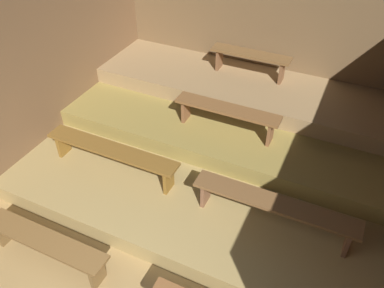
{
  "coord_description": "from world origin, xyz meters",
  "views": [
    {
      "loc": [
        1.67,
        -1.16,
        4.26
      ],
      "look_at": [
        -0.24,
        2.91,
        0.6
      ],
      "focal_mm": 36.4,
      "sensor_mm": 36.0,
      "label": 1
    }
  ],
  "objects_px": {
    "bench_lower_right": "(274,206)",
    "bench_upper_center": "(250,58)",
    "bench_lower_left": "(112,152)",
    "bench_floor_left": "(46,243)",
    "bench_middle_center": "(227,113)"
  },
  "relations": [
    {
      "from": "bench_lower_right",
      "to": "bench_upper_center",
      "type": "relative_size",
      "value": 1.49
    },
    {
      "from": "bench_lower_left",
      "to": "bench_upper_center",
      "type": "height_order",
      "value": "bench_upper_center"
    },
    {
      "from": "bench_floor_left",
      "to": "bench_lower_left",
      "type": "distance_m",
      "value": 1.54
    },
    {
      "from": "bench_floor_left",
      "to": "bench_upper_center",
      "type": "distance_m",
      "value": 4.42
    },
    {
      "from": "bench_floor_left",
      "to": "bench_middle_center",
      "type": "bearing_deg",
      "value": 66.34
    },
    {
      "from": "bench_lower_left",
      "to": "bench_lower_right",
      "type": "bearing_deg",
      "value": 0.0
    },
    {
      "from": "bench_lower_left",
      "to": "bench_lower_right",
      "type": "relative_size",
      "value": 1.0
    },
    {
      "from": "bench_middle_center",
      "to": "bench_floor_left",
      "type": "bearing_deg",
      "value": -113.66
    },
    {
      "from": "bench_floor_left",
      "to": "bench_lower_right",
      "type": "relative_size",
      "value": 0.81
    },
    {
      "from": "bench_floor_left",
      "to": "bench_middle_center",
      "type": "xyz_separation_m",
      "value": [
        1.23,
        2.81,
        0.54
      ]
    },
    {
      "from": "bench_floor_left",
      "to": "bench_middle_center",
      "type": "height_order",
      "value": "bench_middle_center"
    },
    {
      "from": "bench_floor_left",
      "to": "bench_lower_right",
      "type": "distance_m",
      "value": 2.83
    },
    {
      "from": "bench_lower_left",
      "to": "bench_lower_right",
      "type": "height_order",
      "value": "same"
    },
    {
      "from": "bench_lower_left",
      "to": "bench_middle_center",
      "type": "bearing_deg",
      "value": 45.72
    },
    {
      "from": "bench_floor_left",
      "to": "bench_lower_right",
      "type": "bearing_deg",
      "value": 32.48
    }
  ]
}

